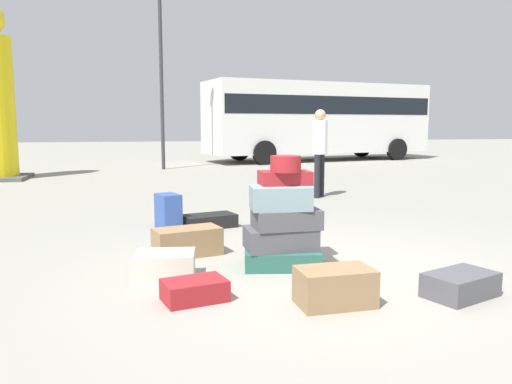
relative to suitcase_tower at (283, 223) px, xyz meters
The scene contains 12 objects.
ground_plane 0.68m from the suitcase_tower, 36.48° to the right, with size 80.00×80.00×0.00m, color gray.
suitcase_tower is the anchor object (origin of this frame).
suitcase_brown_left_side 1.22m from the suitcase_tower, 144.23° to the left, with size 0.75×0.39×0.32m, color olive.
suitcase_black_foreground_near 2.32m from the suitcase_tower, 103.18° to the left, with size 0.76×0.42×0.19m, color black.
suitcase_charcoal_right_side 1.83m from the suitcase_tower, 43.99° to the right, with size 0.63×0.40×0.21m, color #4C4C51.
suitcase_brown_behind_tower 1.26m from the suitcase_tower, 83.79° to the right, with size 0.63×0.39×0.31m, color olive.
suitcase_maroon_upright_blue 1.39m from the suitcase_tower, 139.46° to the right, with size 0.53×0.35×0.18m, color maroon.
suitcase_navy_foreground_far 2.43m from the suitcase_tower, 117.38° to the left, with size 0.27×0.40×0.52m, color #334F99.
suitcase_cream_white_trunk 1.30m from the suitcase_tower, behind, with size 0.58×0.42×0.26m, color beige.
person_bearded_onlooker 5.29m from the suitcase_tower, 66.78° to the left, with size 0.30×0.30×1.81m.
parked_bus 16.25m from the suitcase_tower, 69.78° to the left, with size 9.77×4.40×3.15m.
lamp_post 12.81m from the suitcase_tower, 94.16° to the left, with size 0.36×0.36×6.68m.
Camera 1 is at (-1.76, -4.82, 1.51)m, focal length 35.67 mm.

